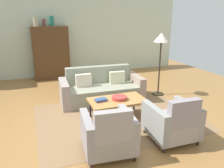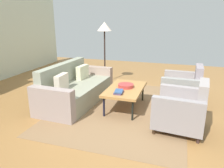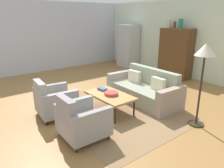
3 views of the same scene
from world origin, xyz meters
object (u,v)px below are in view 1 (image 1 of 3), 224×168
Objects in this scene: fruit_bowl at (119,98)px; floor_lamp at (161,43)px; couch at (101,90)px; coffee_table at (118,101)px; book_stack at (101,100)px; vase_small at (52,21)px; cabinet at (51,53)px; vase_tall at (36,22)px; vase_round at (44,23)px; armchair_left at (109,135)px; armchair_right at (173,123)px.

fruit_bowl is 0.19× the size of floor_lamp.
couch is 1.19m from coffee_table.
floor_lamp is (2.01, 1.00, 0.97)m from book_stack.
vase_small reaches higher than coffee_table.
cabinet reaches higher than floor_lamp.
vase_round is at bearing -0.00° from vase_tall.
cabinet is at bearing 133.18° from floor_lamp.
couch is at bearing 80.99° from armchair_left.
couch is at bearing 174.84° from floor_lamp.
book_stack is 3.86m from cabinet.
couch is at bearing 91.77° from fruit_bowl.
couch is 2.01m from floor_lamp.
floor_lamp reaches higher than coffee_table.
cabinet is 3.86m from floor_lamp.
book_stack is at bearing 129.99° from armchair_right.
vase_small is (0.25, 0.00, 0.05)m from vase_round.
armchair_right is 5.50m from vase_round.
cabinet is (-0.36, 4.99, 0.56)m from armchair_left.
book_stack is at bearing -78.71° from vase_round.
armchair_right is at bearing -73.61° from vase_small.
vase_round is 0.25m from vase_small.
armchair_left is 0.51× the size of floor_lamp.
floor_lamp is (1.65, 1.04, 1.04)m from coffee_table.
vase_small is (-1.47, 4.99, 1.62)m from armchair_right.
vase_small is at bearing 97.61° from book_stack.
armchair_left is at bearing -81.31° from vase_tall.
vase_round reaches higher than couch.
book_stack is (-0.96, 1.20, 0.13)m from armchair_right.
couch is 1.19× the size of cabinet.
fruit_bowl is 0.40m from book_stack.
vase_tall is (-1.97, 4.99, 1.60)m from armchair_right.
armchair_left is 3.35× the size of book_stack.
floor_lamp reaches higher than armchair_right.
vase_small is at bearing 107.74° from armchair_right.
fruit_bowl is at bearing -5.10° from book_stack.
vase_small reaches higher than armchair_right.
armchair_left is 1.00× the size of armchair_right.
fruit_bowl is (0.04, -0.00, 0.07)m from coffee_table.
vase_tall reaches higher than armchair_right.
vase_tall is at bearing 104.23° from armchair_left.
vase_small is (0.10, -0.00, 1.06)m from cabinet.
vase_small reaches higher than vase_tall.
coffee_table is 4.56× the size of book_stack.
armchair_right is at bearing 106.79° from couch.
floor_lamp is (3.02, -2.78, -0.50)m from vase_tall.
armchair_right is 3.73× the size of vase_round.
armchair_left is 0.49× the size of cabinet.
cabinet is at bearing 0.68° from vase_tall.
couch is 2.43× the size of armchair_right.
vase_small reaches higher than couch.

